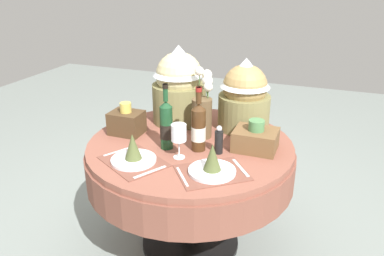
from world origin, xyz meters
TOP-DOWN VIEW (x-y plane):
  - ground at (0.00, 0.00)m, footprint 8.00×8.00m
  - dining_table at (0.00, 0.00)m, footprint 1.23×1.23m
  - place_setting_left at (-0.19, -0.33)m, footprint 0.42×0.39m
  - place_setting_right at (0.23, -0.30)m, footprint 0.43×0.41m
  - flower_vase at (0.03, 0.12)m, footprint 0.13×0.21m
  - wine_bottle_left at (0.08, -0.07)m, footprint 0.08×0.08m
  - wine_bottle_centre at (-0.10, -0.12)m, footprint 0.07×0.07m
  - wine_glass_right at (0.01, -0.20)m, footprint 0.08×0.08m
  - pepper_mill at (0.20, -0.08)m, footprint 0.05×0.05m
  - gift_tub_back_left at (-0.19, 0.30)m, footprint 0.35×0.35m
  - gift_tub_back_right at (0.24, 0.33)m, footprint 0.33×0.33m
  - woven_basket_side_left at (-0.41, -0.01)m, footprint 0.20×0.15m
  - woven_basket_side_right at (0.38, 0.04)m, footprint 0.24×0.20m

SIDE VIEW (x-z plane):
  - ground at x=0.00m, z-range 0.00..0.00m
  - dining_table at x=0.00m, z-range 0.22..0.95m
  - place_setting_left at x=-0.19m, z-range 0.70..0.86m
  - place_setting_right at x=0.23m, z-range 0.70..0.86m
  - woven_basket_side_right at x=0.38m, z-range 0.71..0.88m
  - pepper_mill at x=0.20m, z-range 0.72..0.89m
  - woven_basket_side_left at x=-0.41m, z-range 0.71..0.91m
  - wine_bottle_left at x=0.08m, z-range 0.69..1.05m
  - wine_bottle_centre at x=-0.10m, z-range 0.68..1.06m
  - wine_glass_right at x=0.01m, z-range 0.78..0.97m
  - flower_vase at x=0.03m, z-range 0.69..1.10m
  - gift_tub_back_right at x=0.24m, z-range 0.74..1.19m
  - gift_tub_back_left at x=-0.19m, z-range 0.74..1.25m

